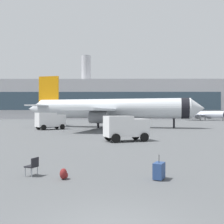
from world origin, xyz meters
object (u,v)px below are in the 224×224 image
at_px(traveller_backpack, 64,174).
at_px(gate_chair, 33,165).
at_px(airplane_at_gate, 110,109).
at_px(rolling_suitcase, 159,171).
at_px(airplane_taxiing, 205,114).
at_px(safety_cone_mid, 139,125).
at_px(cargo_van, 126,127).
at_px(safety_cone_near, 105,124).
at_px(service_truck, 50,120).

xyz_separation_m(traveller_backpack, gate_chair, (-1.56, 0.56, 0.27)).
distance_m(airplane_at_gate, rolling_suitcase, 38.62).
bearing_deg(airplane_taxiing, safety_cone_mid, -125.70).
distance_m(airplane_taxiing, traveller_backpack, 89.16).
relative_size(cargo_van, safety_cone_mid, 7.67).
bearing_deg(traveller_backpack, gate_chair, 160.17).
xyz_separation_m(airplane_at_gate, safety_cone_near, (-1.32, 9.63, -3.35)).
bearing_deg(airplane_at_gate, cargo_van, -85.41).
distance_m(cargo_van, traveller_backpack, 15.06).
bearing_deg(airplane_at_gate, gate_chair, -94.69).
xyz_separation_m(safety_cone_mid, rolling_suitcase, (-3.52, -42.23, 0.08)).
height_order(traveller_backpack, gate_chair, gate_chair).
relative_size(airplane_taxiing, traveller_backpack, 39.44).
relative_size(safety_cone_near, rolling_suitcase, 0.56).
bearing_deg(airplane_taxiing, service_truck, -132.14).
bearing_deg(airplane_taxiing, safety_cone_near, -136.84).
relative_size(airplane_at_gate, rolling_suitcase, 32.26).
height_order(airplane_at_gate, safety_cone_near, airplane_at_gate).
bearing_deg(rolling_suitcase, cargo_van, 92.99).
xyz_separation_m(safety_cone_near, traveller_backpack, (-0.22, -48.01, -0.07)).
distance_m(airplane_at_gate, safety_cone_mid, 8.02).
height_order(safety_cone_mid, gate_chair, gate_chair).
height_order(cargo_van, safety_cone_mid, cargo_van).
bearing_deg(service_truck, gate_chair, -77.16).
bearing_deg(safety_cone_mid, rolling_suitcase, -94.76).
bearing_deg(safety_cone_mid, traveller_backpack, -100.38).
distance_m(service_truck, traveller_backpack, 33.31).
height_order(service_truck, traveller_backpack, service_truck).
bearing_deg(airplane_taxiing, airplane_at_gate, -128.59).
bearing_deg(safety_cone_mid, service_truck, -148.46).
bearing_deg(service_truck, safety_cone_mid, 31.54).
distance_m(airplane_at_gate, safety_cone_near, 10.28).
height_order(service_truck, safety_cone_near, service_truck).
xyz_separation_m(safety_cone_mid, traveller_backpack, (-7.73, -42.23, -0.08)).
bearing_deg(service_truck, airplane_taxiing, 47.86).
distance_m(airplane_taxiing, rolling_suitcase, 87.55).
relative_size(airplane_taxiing, safety_cone_mid, 30.12).
relative_size(safety_cone_near, safety_cone_mid, 0.99).
xyz_separation_m(safety_cone_near, rolling_suitcase, (3.99, -48.02, 0.09)).
xyz_separation_m(airplane_at_gate, safety_cone_mid, (6.19, 3.84, -3.35)).
distance_m(service_truck, safety_cone_mid, 19.38).
bearing_deg(service_truck, airplane_at_gate, 31.37).
relative_size(airplane_at_gate, safety_cone_mid, 56.46).
bearing_deg(traveller_backpack, safety_cone_near, 89.74).
bearing_deg(traveller_backpack, service_truck, 105.25).
distance_m(rolling_suitcase, gate_chair, 5.81).
xyz_separation_m(airplane_taxiing, safety_cone_mid, (-28.26, -39.33, -1.87)).
relative_size(safety_cone_near, traveller_backpack, 1.29).
xyz_separation_m(safety_cone_near, gate_chair, (-1.78, -47.45, 0.19)).
distance_m(traveller_backpack, gate_chair, 1.68).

